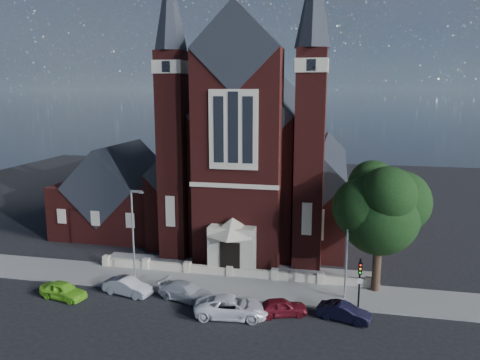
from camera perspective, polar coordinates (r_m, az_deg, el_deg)
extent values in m
plane|color=black|center=(50.50, 1.01, -8.06)|extent=(120.00, 120.00, 0.00)
cube|color=slate|center=(40.94, -1.87, -12.74)|extent=(60.00, 5.00, 0.12)
cube|color=slate|center=(44.53, -0.62, -10.72)|extent=(26.00, 3.00, 0.14)
cube|color=#B5A990|center=(42.73, -1.21, -11.69)|extent=(24.00, 0.40, 0.90)
cube|color=#461512|center=(58.37, 2.91, 1.62)|extent=(10.00, 30.00, 14.00)
cube|color=black|center=(57.65, 2.98, 8.50)|extent=(10.00, 30.20, 10.00)
cube|color=#461512|center=(59.60, -4.41, -1.14)|extent=(5.00, 26.00, 8.00)
cube|color=#461512|center=(57.27, 10.15, -1.78)|extent=(5.00, 26.00, 8.00)
cube|color=black|center=(58.89, -4.47, 2.67)|extent=(5.01, 26.20, 5.01)
cube|color=black|center=(56.54, 10.29, 2.18)|extent=(5.01, 26.20, 5.01)
cube|color=#461512|center=(42.85, -0.35, 2.30)|extent=(8.00, 3.00, 20.00)
cube|color=black|center=(42.51, -0.37, 15.75)|extent=(8.00, 3.20, 8.00)
cube|color=#B5A990|center=(41.00, -0.82, 6.13)|extent=(4.40, 0.15, 7.00)
cube|color=black|center=(40.91, -0.84, 6.40)|extent=(0.90, 0.08, 6.20)
cube|color=#B5A990|center=(42.85, -0.92, -8.47)|extent=(4.20, 2.00, 4.40)
cube|color=black|center=(42.09, -1.24, -9.70)|extent=(1.80, 0.12, 3.20)
cone|color=#B5A990|center=(42.17, -0.93, -5.65)|extent=(4.60, 4.60, 1.60)
cube|color=#461512|center=(45.61, -8.09, 2.71)|extent=(2.60, 2.60, 20.00)
cube|color=#B5A990|center=(45.20, -8.39, 13.44)|extent=(2.80, 2.80, 1.20)
cone|color=black|center=(45.78, -8.59, 20.33)|extent=(3.20, 3.20, 8.00)
cube|color=#461512|center=(42.95, 8.45, 2.20)|extent=(2.60, 2.60, 20.00)
cube|color=#B5A990|center=(42.51, 8.78, 13.60)|extent=(2.80, 2.80, 1.20)
cube|color=#461512|center=(57.42, -14.28, -2.94)|extent=(12.00, 12.00, 6.00)
cube|color=black|center=(56.79, -14.42, 0.00)|extent=(8.49, 12.20, 8.49)
cylinder|color=black|center=(40.51, 16.34, -9.65)|extent=(0.70, 0.70, 5.00)
sphere|color=black|center=(39.32, 16.65, -4.17)|extent=(6.40, 6.40, 6.40)
sphere|color=black|center=(37.73, 17.56, -1.72)|extent=(4.40, 4.40, 4.40)
cylinder|color=gray|center=(41.63, -12.90, -6.73)|extent=(0.16, 0.16, 8.00)
cube|color=gray|center=(40.41, -12.50, -1.38)|extent=(1.00, 0.15, 0.18)
cube|color=gray|center=(40.27, -11.97, -1.52)|extent=(0.35, 0.22, 0.12)
cylinder|color=gray|center=(37.99, 12.88, -8.46)|extent=(0.16, 0.16, 8.00)
cube|color=gray|center=(36.89, 13.92, -2.61)|extent=(1.00, 0.15, 0.18)
cube|color=gray|center=(36.93, 14.53, -2.75)|extent=(0.35, 0.22, 0.12)
cylinder|color=black|center=(37.34, 14.34, -12.17)|extent=(0.14, 0.14, 4.00)
cube|color=black|center=(36.72, 14.45, -10.39)|extent=(0.28, 0.22, 0.90)
sphere|color=red|center=(36.49, 14.48, -10.02)|extent=(0.14, 0.14, 0.14)
sphere|color=#CC8C0C|center=(36.60, 14.46, -10.46)|extent=(0.14, 0.14, 0.14)
sphere|color=#0C9919|center=(36.71, 14.43, -10.90)|extent=(0.14, 0.14, 0.14)
imported|color=#7ED52A|center=(40.89, -20.74, -12.47)|extent=(4.25, 2.42, 1.36)
imported|color=#9B9CA2|center=(40.12, -13.55, -12.51)|extent=(4.33, 2.26, 1.36)
imported|color=#B9BBC1|center=(38.40, -6.58, -13.35)|extent=(5.08, 3.21, 1.37)
imported|color=white|center=(35.59, -0.99, -15.20)|extent=(5.70, 3.09, 1.52)
imported|color=maroon|center=(35.92, 5.06, -15.18)|extent=(4.13, 2.75, 1.31)
imported|color=black|center=(35.92, 12.56, -15.45)|extent=(4.04, 2.28, 1.26)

